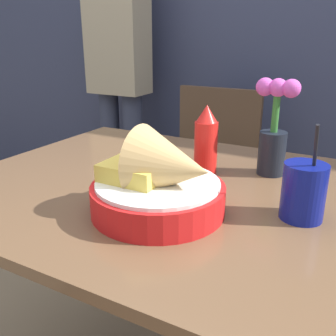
{
  "coord_description": "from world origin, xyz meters",
  "views": [
    {
      "loc": [
        0.42,
        -0.76,
        1.09
      ],
      "look_at": [
        0.03,
        -0.04,
        0.8
      ],
      "focal_mm": 40.0,
      "sensor_mm": 36.0,
      "label": 1
    }
  ],
  "objects_px": {
    "ketchup_bottle": "(206,141)",
    "chair_far_window": "(210,165)",
    "flower_vase": "(274,131)",
    "person_standing": "(119,65)",
    "food_basket": "(162,184)",
    "drink_cup": "(303,193)"
  },
  "relations": [
    {
      "from": "chair_far_window",
      "to": "flower_vase",
      "type": "height_order",
      "value": "flower_vase"
    },
    {
      "from": "person_standing",
      "to": "chair_far_window",
      "type": "bearing_deg",
      "value": -14.55
    },
    {
      "from": "ketchup_bottle",
      "to": "flower_vase",
      "type": "relative_size",
      "value": 0.73
    },
    {
      "from": "ketchup_bottle",
      "to": "chair_far_window",
      "type": "bearing_deg",
      "value": 110.81
    },
    {
      "from": "chair_far_window",
      "to": "person_standing",
      "type": "height_order",
      "value": "person_standing"
    },
    {
      "from": "ketchup_bottle",
      "to": "food_basket",
      "type": "bearing_deg",
      "value": -86.44
    },
    {
      "from": "ketchup_bottle",
      "to": "person_standing",
      "type": "height_order",
      "value": "person_standing"
    },
    {
      "from": "drink_cup",
      "to": "person_standing",
      "type": "bearing_deg",
      "value": 139.38
    },
    {
      "from": "food_basket",
      "to": "person_standing",
      "type": "height_order",
      "value": "person_standing"
    },
    {
      "from": "ketchup_bottle",
      "to": "person_standing",
      "type": "distance_m",
      "value": 1.21
    },
    {
      "from": "chair_far_window",
      "to": "ketchup_bottle",
      "type": "xyz_separation_m",
      "value": [
        0.26,
        -0.67,
        0.31
      ]
    },
    {
      "from": "food_basket",
      "to": "flower_vase",
      "type": "height_order",
      "value": "flower_vase"
    },
    {
      "from": "food_basket",
      "to": "drink_cup",
      "type": "bearing_deg",
      "value": 23.57
    },
    {
      "from": "chair_far_window",
      "to": "food_basket",
      "type": "relative_size",
      "value": 3.1
    },
    {
      "from": "chair_far_window",
      "to": "person_standing",
      "type": "xyz_separation_m",
      "value": [
        -0.62,
        0.16,
        0.42
      ]
    },
    {
      "from": "chair_far_window",
      "to": "ketchup_bottle",
      "type": "relative_size",
      "value": 4.69
    },
    {
      "from": "food_basket",
      "to": "drink_cup",
      "type": "height_order",
      "value": "drink_cup"
    },
    {
      "from": "chair_far_window",
      "to": "flower_vase",
      "type": "bearing_deg",
      "value": -55.41
    },
    {
      "from": "flower_vase",
      "to": "person_standing",
      "type": "distance_m",
      "value": 1.28
    },
    {
      "from": "food_basket",
      "to": "ketchup_bottle",
      "type": "relative_size",
      "value": 1.52
    },
    {
      "from": "flower_vase",
      "to": "ketchup_bottle",
      "type": "bearing_deg",
      "value": -152.98
    },
    {
      "from": "person_standing",
      "to": "ketchup_bottle",
      "type": "bearing_deg",
      "value": -43.71
    }
  ]
}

